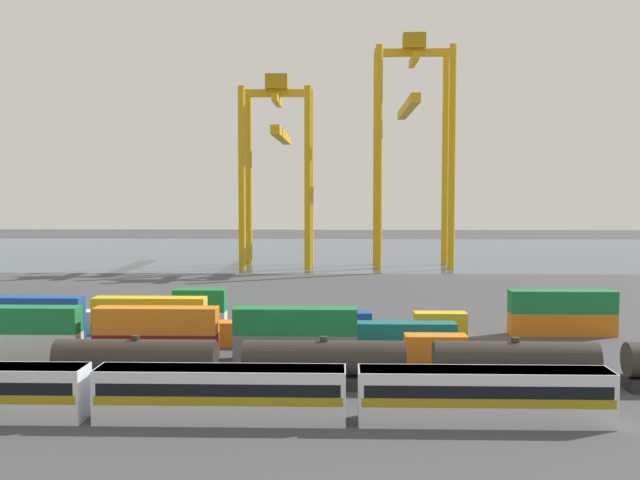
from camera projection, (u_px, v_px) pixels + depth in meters
name	position (u px, v px, depth m)	size (l,w,h in m)	color
ground_plane	(350.00, 301.00, 113.44)	(420.00, 420.00, 0.00)	#424247
harbour_water	(346.00, 252.00, 205.06)	(400.00, 110.00, 0.01)	#384C60
passenger_train	(221.00, 392.00, 53.88)	(55.84, 3.14, 3.90)	silver
freight_tank_row	(515.00, 365.00, 62.48)	(77.68, 2.94, 4.40)	#232326
shipping_container_0	(19.00, 345.00, 74.11)	(12.10, 2.44, 2.60)	silver
shipping_container_1	(19.00, 320.00, 73.94)	(12.10, 2.44, 2.60)	#197538
shipping_container_2	(157.00, 346.00, 73.72)	(12.10, 2.44, 2.60)	maroon
shipping_container_3	(156.00, 320.00, 73.55)	(12.10, 2.44, 2.60)	orange
shipping_container_4	(295.00, 347.00, 73.33)	(12.10, 2.44, 2.60)	slate
shipping_container_5	(295.00, 321.00, 73.16)	(12.10, 2.44, 2.60)	#197538
shipping_container_6	(436.00, 348.00, 72.94)	(6.04, 2.44, 2.60)	orange
shipping_container_7	(27.00, 332.00, 80.99)	(12.10, 2.44, 2.60)	#1C4299
shipping_container_8	(27.00, 309.00, 80.82)	(12.10, 2.44, 2.60)	#1C4299
shipping_container_9	(150.00, 333.00, 80.61)	(12.10, 2.44, 2.60)	#146066
shipping_container_10	(150.00, 309.00, 80.44)	(12.10, 2.44, 2.60)	gold
shipping_container_11	(274.00, 334.00, 80.23)	(12.10, 2.44, 2.60)	orange
shipping_container_12	(399.00, 334.00, 79.84)	(12.10, 2.44, 2.60)	#146066
shipping_container_13	(82.00, 322.00, 87.71)	(12.10, 2.44, 2.60)	silver
shipping_container_14	(200.00, 322.00, 87.31)	(6.04, 2.44, 2.60)	silver
shipping_container_15	(200.00, 300.00, 87.14)	(6.04, 2.44, 2.60)	#197538
shipping_container_16	(320.00, 323.00, 86.91)	(12.10, 2.44, 2.60)	#1C4299
shipping_container_17	(440.00, 323.00, 86.51)	(6.04, 2.44, 2.60)	gold
shipping_container_18	(562.00, 324.00, 86.11)	(12.10, 2.44, 2.60)	orange
shipping_container_19	(562.00, 302.00, 85.94)	(12.10, 2.44, 2.60)	#197538
gantry_crane_west	(278.00, 151.00, 166.51)	(15.64, 37.35, 41.97)	gold
gantry_crane_central	(412.00, 129.00, 165.40)	(17.04, 39.14, 50.54)	gold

